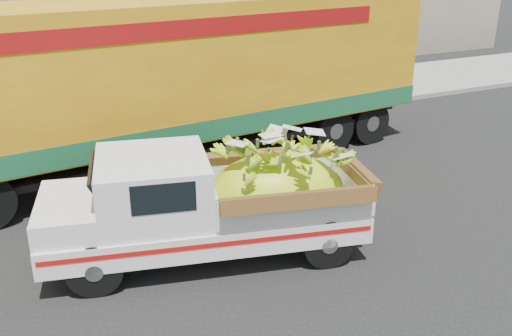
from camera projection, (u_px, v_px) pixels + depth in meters
name	position (u px, v px, depth m)	size (l,w,h in m)	color
ground	(128.00, 247.00, 9.86)	(100.00, 100.00, 0.00)	black
curb	(74.00, 144.00, 14.59)	(60.00, 0.25, 0.15)	gray
sidewalk	(62.00, 122.00, 16.35)	(60.00, 4.00, 0.14)	gray
pickup_truck	(229.00, 199.00, 9.38)	(5.47, 2.98, 1.82)	black
semi_trailer	(185.00, 76.00, 12.68)	(12.04, 3.75, 3.80)	black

